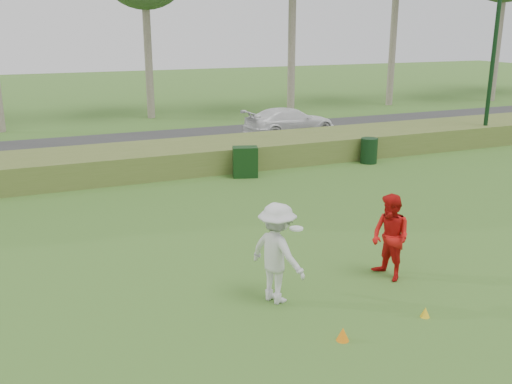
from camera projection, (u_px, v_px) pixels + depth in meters
name	position (u px, v px, depth m)	size (l,w,h in m)	color
ground	(338.00, 314.00, 10.66)	(120.00, 120.00, 0.00)	#356421
reed_strip	(173.00, 158.00, 21.15)	(80.00, 3.00, 0.90)	#516628
park_road	(145.00, 144.00, 25.69)	(80.00, 6.00, 0.06)	#2D2D2D
lamp_post	(498.00, 15.00, 24.00)	(0.70, 0.70, 8.18)	black
player_white	(277.00, 253.00, 10.92)	(1.18, 1.47, 1.99)	silver
player_red	(390.00, 237.00, 11.94)	(0.90, 0.70, 1.84)	red
cone_orange	(343.00, 334.00, 9.74)	(0.22, 0.22, 0.24)	orange
cone_yellow	(425.00, 312.00, 10.54)	(0.18, 0.18, 0.19)	yellow
utility_cabinet	(245.00, 162.00, 20.13)	(0.87, 0.54, 1.08)	black
trash_bin	(369.00, 151.00, 22.18)	(0.65, 0.65, 0.98)	black
car_right	(290.00, 122.00, 27.36)	(1.85, 4.55, 1.32)	white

